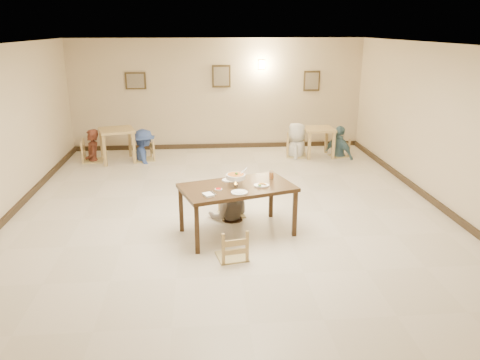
{
  "coord_description": "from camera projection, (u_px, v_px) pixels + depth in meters",
  "views": [
    {
      "loc": [
        -0.5,
        -7.94,
        3.29
      ],
      "look_at": [
        0.16,
        -0.27,
        0.75
      ],
      "focal_mm": 35.0,
      "sensor_mm": 36.0,
      "label": 1
    }
  ],
  "objects": [
    {
      "name": "baseboard_left",
      "position": [
        6.0,
        219.0,
        8.24
      ],
      "size": [
        0.06,
        10.0,
        0.12
      ],
      "primitive_type": "cube",
      "color": "#322416",
      "rests_on": "floor"
    },
    {
      "name": "bg_diner_b",
      "position": [
        143.0,
        129.0,
        11.82
      ],
      "size": [
        0.93,
        1.19,
        1.61
      ],
      "primitive_type": "imported",
      "rotation": [
        0.0,
        0.0,
        1.93
      ],
      "color": "#365092",
      "rests_on": "floor"
    },
    {
      "name": "wall_right",
      "position": [
        450.0,
        130.0,
        8.44
      ],
      "size": [
        0.0,
        10.0,
        10.0
      ],
      "primitive_type": "plane",
      "rotation": [
        1.57,
        0.0,
        -1.57
      ],
      "color": "beige",
      "rests_on": "floor"
    },
    {
      "name": "bg_diner_c",
      "position": [
        297.0,
        123.0,
        12.19
      ],
      "size": [
        0.75,
        0.98,
        1.78
      ],
      "primitive_type": "imported",
      "rotation": [
        0.0,
        0.0,
        4.48
      ],
      "color": "silver",
      "rests_on": "floor"
    },
    {
      "name": "baseboard_back",
      "position": [
        219.0,
        146.0,
        13.27
      ],
      "size": [
        8.0,
        0.06,
        0.12
      ],
      "primitive_type": "cube",
      "color": "#322416",
      "rests_on": "floor"
    },
    {
      "name": "chair_near",
      "position": [
        232.0,
        229.0,
        6.85
      ],
      "size": [
        0.43,
        0.43,
        0.92
      ],
      "rotation": [
        0.0,
        0.0,
        3.33
      ],
      "color": "tan",
      "rests_on": "floor"
    },
    {
      "name": "picture_a",
      "position": [
        136.0,
        81.0,
        12.5
      ],
      "size": [
        0.55,
        0.04,
        0.45
      ],
      "color": "#3D2F18",
      "rests_on": "wall_back"
    },
    {
      "name": "chili_dish",
      "position": [
        218.0,
        189.0,
        7.36
      ],
      "size": [
        0.12,
        0.12,
        0.02
      ],
      "color": "white",
      "rests_on": "main_table"
    },
    {
      "name": "main_diner",
      "position": [
        229.0,
        176.0,
        8.2
      ],
      "size": [
        0.78,
        0.62,
        1.57
      ],
      "primitive_type": "imported",
      "rotation": [
        0.0,
        0.0,
        3.11
      ],
      "color": "gray",
      "rests_on": "floor"
    },
    {
      "name": "picture_c",
      "position": [
        312.0,
        81.0,
        12.91
      ],
      "size": [
        0.45,
        0.04,
        0.55
      ],
      "color": "#3D2F18",
      "rests_on": "wall_back"
    },
    {
      "name": "bg_diner_d",
      "position": [
        341.0,
        126.0,
        12.18
      ],
      "size": [
        0.83,
        1.02,
        1.63
      ],
      "primitive_type": "imported",
      "rotation": [
        0.0,
        0.0,
        2.11
      ],
      "color": "slate",
      "rests_on": "floor"
    },
    {
      "name": "bg_diner_a",
      "position": [
        90.0,
        130.0,
        11.72
      ],
      "size": [
        0.54,
        0.69,
        1.65
      ],
      "primitive_type": "imported",
      "rotation": [
        0.0,
        0.0,
        4.99
      ],
      "color": "#592A1E",
      "rests_on": "floor"
    },
    {
      "name": "picture_b",
      "position": [
        221.0,
        76.0,
        12.65
      ],
      "size": [
        0.5,
        0.04,
        0.6
      ],
      "color": "#3D2F18",
      "rests_on": "wall_back"
    },
    {
      "name": "wall_front",
      "position": [
        274.0,
        286.0,
        3.38
      ],
      "size": [
        10.0,
        0.0,
        10.0
      ],
      "primitive_type": "plane",
      "rotation": [
        -1.57,
        0.0,
        0.0
      ],
      "color": "beige",
      "rests_on": "floor"
    },
    {
      "name": "bg_table_right",
      "position": [
        319.0,
        133.0,
        12.25
      ],
      "size": [
        0.78,
        0.78,
        0.76
      ],
      "rotation": [
        0.0,
        0.0,
        0.03
      ],
      "color": "tan",
      "rests_on": "floor"
    },
    {
      "name": "bg_table_left",
      "position": [
        117.0,
        135.0,
        11.77
      ],
      "size": [
        1.04,
        1.04,
        0.84
      ],
      "rotation": [
        0.0,
        0.0,
        0.28
      ],
      "color": "tan",
      "rests_on": "floor"
    },
    {
      "name": "curry_warmer",
      "position": [
        236.0,
        177.0,
        7.48
      ],
      "size": [
        0.35,
        0.31,
        0.28
      ],
      "color": "silver",
      "rests_on": "main_table"
    },
    {
      "name": "wall_back",
      "position": [
        218.0,
        95.0,
        12.84
      ],
      "size": [
        10.0,
        0.0,
        10.0
      ],
      "primitive_type": "plane",
      "rotation": [
        1.57,
        0.0,
        0.0
      ],
      "color": "beige",
      "rests_on": "floor"
    },
    {
      "name": "drink_glass",
      "position": [
        271.0,
        175.0,
        7.88
      ],
      "size": [
        0.07,
        0.07,
        0.14
      ],
      "color": "white",
      "rests_on": "main_table"
    },
    {
      "name": "bg_chair_rr",
      "position": [
        340.0,
        140.0,
        12.3
      ],
      "size": [
        0.42,
        0.42,
        0.89
      ],
      "rotation": [
        0.0,
        0.0,
        -1.2
      ],
      "color": "tan",
      "rests_on": "floor"
    },
    {
      "name": "wall_sconce",
      "position": [
        262.0,
        65.0,
        12.65
      ],
      "size": [
        0.16,
        0.05,
        0.22
      ],
      "primitive_type": "cube",
      "color": "#FFD88C",
      "rests_on": "wall_back"
    },
    {
      "name": "baseboard_right",
      "position": [
        438.0,
        205.0,
        8.89
      ],
      "size": [
        0.06,
        10.0,
        0.12
      ],
      "primitive_type": "cube",
      "color": "#322416",
      "rests_on": "floor"
    },
    {
      "name": "bg_chair_rl",
      "position": [
        297.0,
        136.0,
        12.29
      ],
      "size": [
        0.51,
        0.51,
        1.1
      ],
      "rotation": [
        0.0,
        0.0,
        1.41
      ],
      "color": "tan",
      "rests_on": "floor"
    },
    {
      "name": "floor",
      "position": [
        230.0,
        214.0,
        8.58
      ],
      "size": [
        10.0,
        10.0,
        0.0
      ],
      "primitive_type": "plane",
      "color": "beige",
      "rests_on": "ground"
    },
    {
      "name": "main_table",
      "position": [
        237.0,
        191.0,
        7.57
      ],
      "size": [
        2.0,
        1.49,
        0.83
      ],
      "rotation": [
        0.0,
        0.0,
        0.3
      ],
      "color": "#3D2815",
      "rests_on": "floor"
    },
    {
      "name": "rice_plate_near",
      "position": [
        239.0,
        192.0,
        7.22
      ],
      "size": [
        0.26,
        0.26,
        0.06
      ],
      "color": "white",
      "rests_on": "main_table"
    },
    {
      "name": "bg_chair_ll",
      "position": [
        92.0,
        141.0,
        11.81
      ],
      "size": [
        0.5,
        0.5,
        1.06
      ],
      "rotation": [
        0.0,
        0.0,
        1.67
      ],
      "color": "tan",
      "rests_on": "floor"
    },
    {
      "name": "fried_plate",
      "position": [
        261.0,
        185.0,
        7.54
      ],
      "size": [
        0.25,
        0.25,
        0.06
      ],
      "color": "white",
      "rests_on": "main_table"
    },
    {
      "name": "bg_chair_lr",
      "position": [
        143.0,
        141.0,
        11.92
      ],
      "size": [
        0.47,
        0.47,
        1.0
      ],
      "rotation": [
        0.0,
        0.0,
        -1.28
      ],
      "color": "tan",
      "rests_on": "floor"
    },
    {
      "name": "ceiling",
      "position": [
        229.0,
        45.0,
        7.64
      ],
      "size": [
        10.0,
        10.0,
        0.0
      ],
      "primitive_type": "plane",
      "color": "white",
      "rests_on": "wall_back"
    },
    {
      "name": "chair_far",
      "position": [
        231.0,
        191.0,
        8.42
      ],
      "size": [
        0.44,
        0.44,
        0.93
      ],
      "rotation": [
        0.0,
        0.0,
        0.17
      ],
      "color": "tan",
      "rests_on": "floor"
    },
    {
      "name": "rice_plate_far",
      "position": [
        231.0,
        180.0,
        7.8
      ],
      "size": [
        0.29,
        0.29,
        0.07
      ],
      "color": "white",
      "rests_on": "main_table"
    },
    {
      "name": "napkin_cutlery",
      "position": [
        209.0,
        195.0,
        7.1
      ],
      "size": [
        0.23,
        0.29,
        0.03
      ],
      "color": "white",
      "rests_on": "main_table"
    }
  ]
}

